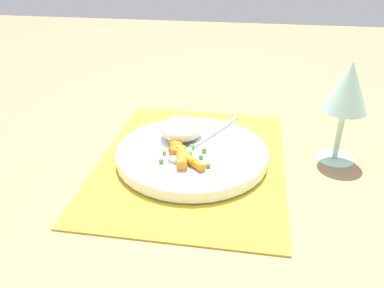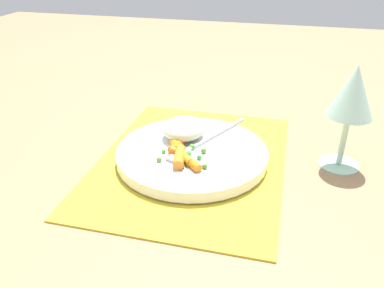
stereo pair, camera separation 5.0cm
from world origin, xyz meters
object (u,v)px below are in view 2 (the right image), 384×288
(carrot_portion, at_px, (180,153))
(fork, at_px, (202,142))
(rice_mound, at_px, (184,128))
(plate, at_px, (192,154))
(wine_glass, at_px, (353,95))

(carrot_portion, xyz_separation_m, fork, (-0.05, 0.02, -0.00))
(rice_mound, distance_m, carrot_portion, 0.07)
(plate, xyz_separation_m, wine_glass, (-0.05, 0.24, 0.11))
(rice_mound, relative_size, wine_glass, 0.46)
(rice_mound, xyz_separation_m, fork, (0.02, 0.04, -0.01))
(plate, height_order, carrot_portion, carrot_portion)
(plate, height_order, rice_mound, rice_mound)
(plate, bearing_deg, fork, 152.86)
(rice_mound, bearing_deg, carrot_portion, 10.34)
(rice_mound, height_order, fork, rice_mound)
(rice_mound, xyz_separation_m, carrot_portion, (0.07, 0.01, -0.01))
(rice_mound, distance_m, wine_glass, 0.28)
(rice_mound, height_order, carrot_portion, rice_mound)
(carrot_portion, relative_size, wine_glass, 0.52)
(fork, bearing_deg, rice_mound, -113.78)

